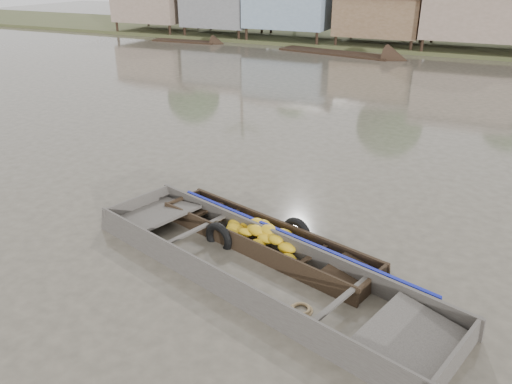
% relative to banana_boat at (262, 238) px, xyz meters
% --- Properties ---
extents(ground, '(120.00, 120.00, 0.00)m').
position_rel_banana_boat_xyz_m(ground, '(-0.34, -0.51, -0.14)').
color(ground, '#484337').
rests_on(ground, ground).
extents(riverbank, '(120.00, 12.47, 10.22)m').
position_rel_banana_boat_xyz_m(riverbank, '(2.69, 31.35, 2.93)').
color(riverbank, '#384723').
rests_on(riverbank, ground).
extents(banana_boat, '(5.37, 2.63, 0.75)m').
position_rel_banana_boat_xyz_m(banana_boat, '(0.00, 0.00, 0.00)').
color(banana_boat, black).
rests_on(banana_boat, ground).
extents(viewer_boat, '(7.99, 4.13, 0.62)m').
position_rel_banana_boat_xyz_m(viewer_boat, '(0.47, -1.10, -0.07)').
color(viewer_boat, '#3D3733').
rests_on(viewer_boat, ground).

